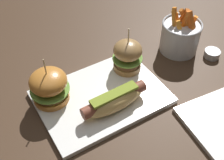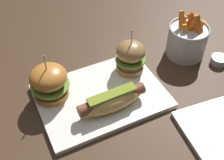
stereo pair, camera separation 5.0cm
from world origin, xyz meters
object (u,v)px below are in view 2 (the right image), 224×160
Objects in this scene: slider_right at (131,57)px; side_plate at (223,131)px; slider_left at (49,82)px; platter_main at (101,96)px; fries_bucket at (187,40)px; sauce_ramekin at (219,60)px; hot_dog at (112,100)px.

slider_right reaches higher than side_plate.
platter_main is at bearing -26.56° from slider_left.
platter_main is 0.14m from slider_left.
slider_right is 0.76× the size of side_plate.
sauce_ramekin is (0.07, -0.08, -0.04)m from fries_bucket.
sauce_ramekin is 0.26m from side_plate.
hot_dog reaches higher than sauce_ramekin.
platter_main is 1.84× the size of hot_dog.
side_plate is (0.21, -0.18, -0.03)m from hot_dog.
sauce_ramekin is 0.26× the size of side_plate.
slider_left is at bearing 170.27° from sauce_ramekin.
slider_right is at bearing -1.30° from slider_left.
fries_bucket reaches higher than hot_dog.
hot_dog is 1.23× the size of fries_bucket.
hot_dog is at bearing -81.44° from platter_main.
platter_main is at bearing -155.40° from slider_right.
slider_right is at bearing 109.80° from side_plate.
fries_bucket reaches higher than platter_main.
platter_main is 6.93× the size of sauce_ramekin.
sauce_ramekin is (0.26, -0.08, -0.05)m from slider_right.
platter_main is 2.39× the size of slider_right.
fries_bucket is at bearing 19.56° from hot_dog.
slider_left reaches higher than fries_bucket.
sauce_ramekin is at bearing -16.91° from slider_right.
slider_left is 0.23m from slider_right.
fries_bucket is 0.30m from side_plate.
slider_left reaches higher than sauce_ramekin.
hot_dog is 1.30× the size of slider_right.
slider_right reaches higher than fries_bucket.
slider_left reaches higher than platter_main.
platter_main is 0.06m from hot_dog.
slider_left is at bearing 179.67° from fries_bucket.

